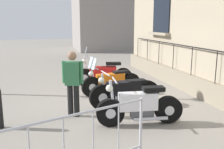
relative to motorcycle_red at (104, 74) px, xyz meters
name	(u,v)px	position (x,y,z in m)	size (l,w,h in m)	color
ground_plane	(120,99)	(-0.07, 1.84, -0.46)	(60.00, 60.00, 0.00)	gray
motorcycle_red	(104,74)	(0.00, 0.00, 0.00)	(2.09, 0.76, 1.45)	black
motorcycle_orange	(111,82)	(0.04, 1.24, -0.02)	(2.05, 0.63, 1.27)	black
motorcycle_black	(125,92)	(-0.01, 2.55, -0.02)	(2.07, 0.69, 1.02)	black
motorcycle_white	(139,107)	(0.06, 3.81, -0.03)	(2.03, 0.65, 1.09)	black
crowd_barrier	(79,143)	(1.68, 5.50, 0.11)	(2.36, 0.89, 1.05)	#B7B7BF
pedestrian_standing	(73,80)	(1.46, 2.88, 0.47)	(0.50, 0.34, 1.65)	black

